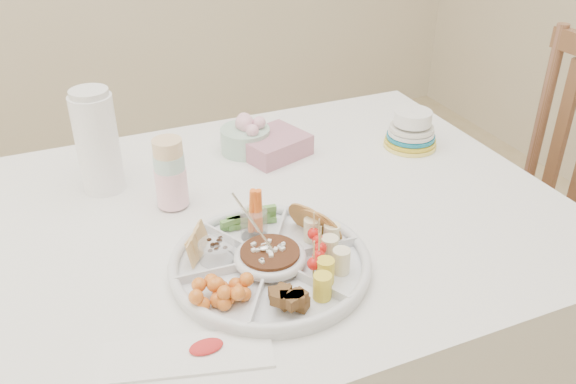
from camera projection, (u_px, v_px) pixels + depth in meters
name	position (u px, v px, depth m)	size (l,w,h in m)	color
dining_table	(232.00, 347.00, 1.52)	(1.52, 1.02, 0.76)	white
chair	(526.00, 225.00, 1.75)	(0.43, 0.43, 1.03)	#55301F
party_tray	(270.00, 261.00, 1.16)	(0.38, 0.38, 0.04)	silver
bean_dip	(270.00, 258.00, 1.16)	(0.11, 0.11, 0.04)	black
tortillas	(312.00, 222.00, 1.24)	(0.11, 0.11, 0.06)	#C68145
carrot_cucumber	(249.00, 208.00, 1.24)	(0.11, 0.11, 0.10)	orange
pita_raisins	(204.00, 245.00, 1.17)	(0.10, 0.10, 0.05)	tan
cherries	(221.00, 289.00, 1.07)	(0.12, 0.12, 0.05)	orange
granola_chunks	(294.00, 297.00, 1.05)	(0.11, 0.11, 0.05)	#3E2A0F
banana_tomato	(339.00, 252.00, 1.12)	(0.11, 0.11, 0.09)	#DFDE7A
cup_stack	(170.00, 168.00, 1.33)	(0.07, 0.07, 0.19)	beige
thermos	(97.00, 140.00, 1.38)	(0.10, 0.10, 0.25)	white
flower_bowl	(245.00, 134.00, 1.58)	(0.13, 0.13, 0.10)	silver
napkin_stack	(273.00, 145.00, 1.58)	(0.16, 0.14, 0.05)	#B67589
plate_stack	(411.00, 131.00, 1.61)	(0.14, 0.14, 0.09)	yellow
placemat	(188.00, 355.00, 0.98)	(0.27, 0.09, 0.01)	white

